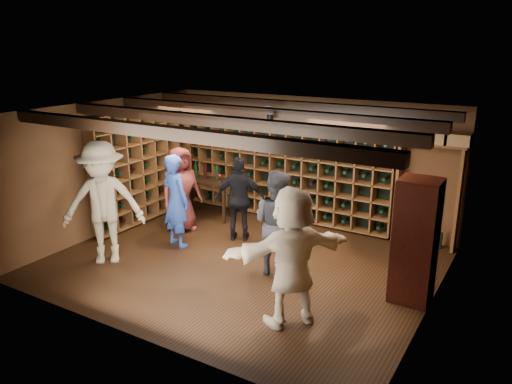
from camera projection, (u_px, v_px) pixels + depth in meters
The scene contains 13 objects.
ground at pixel (241, 263), 8.28m from camera, with size 6.00×6.00×0.00m, color black.
room_shell at pixel (242, 117), 7.62m from camera, with size 6.00×6.00×6.00m.
wine_rack_back at pixel (281, 163), 10.12m from camera, with size 4.65×0.30×2.20m.
wine_rack_left at pixel (144, 165), 10.02m from camera, with size 0.30×2.65×2.20m.
crate_shelf at pixel (431, 160), 8.55m from camera, with size 1.20×0.32×2.07m.
display_cabinet at pixel (415, 243), 6.87m from camera, with size 0.55×0.50×1.75m.
man_blue_shirt at pixel (176, 201), 8.78m from camera, with size 0.61×0.40×1.68m, color navy.
man_grey_suit at pixel (277, 223), 7.70m from camera, with size 0.82×0.64×1.68m, color black.
guest_red_floral at pixel (181, 189), 9.50m from camera, with size 0.80×0.52×1.64m, color maroon.
guest_woman_black at pixel (240, 199), 9.04m from camera, with size 0.91×0.38×1.56m, color black.
guest_khaki at pixel (103, 203), 8.06m from camera, with size 1.31×0.75×2.03m, color #7C6D55.
guest_beige at pixel (292, 257), 6.28m from camera, with size 1.72×0.55×1.85m, color tan.
tasting_table at pixel (206, 184), 10.24m from camera, with size 1.15×0.69×1.10m.
Camera 1 is at (4.10, -6.39, 3.53)m, focal length 35.00 mm.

